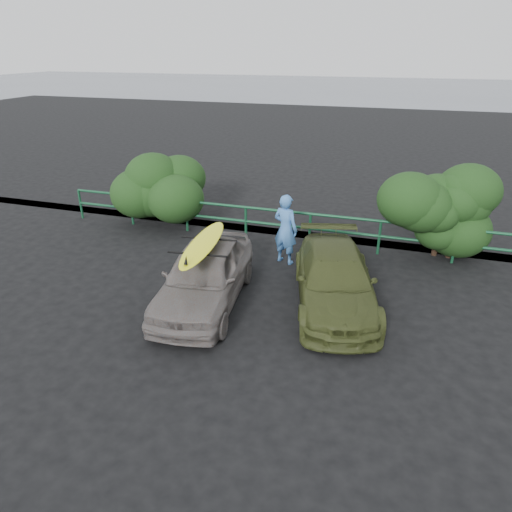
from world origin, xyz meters
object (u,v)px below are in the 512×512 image
at_px(sedan, 205,275).
at_px(man, 286,229).
at_px(olive_vehicle, 335,279).
at_px(surfboard, 203,244).
at_px(guardrail, 277,226).

xyz_separation_m(sedan, man, (1.21, 2.67, 0.27)).
distance_m(olive_vehicle, surfboard, 3.09).
height_order(olive_vehicle, man, man).
relative_size(man, surfboard, 0.70).
height_order(guardrail, man, man).
xyz_separation_m(olive_vehicle, surfboard, (-2.84, -0.84, 0.87)).
relative_size(guardrail, surfboard, 5.07).
xyz_separation_m(guardrail, surfboard, (-0.63, -3.99, 0.96)).
height_order(sedan, surfboard, surfboard).
bearing_deg(man, sedan, 84.44).
height_order(sedan, olive_vehicle, sedan).
bearing_deg(surfboard, man, 59.00).
bearing_deg(olive_vehicle, guardrail, 110.76).
height_order(guardrail, sedan, sedan).
xyz_separation_m(sedan, olive_vehicle, (2.84, 0.84, -0.08)).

